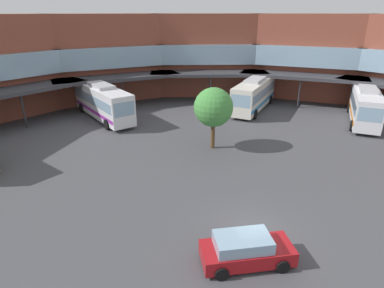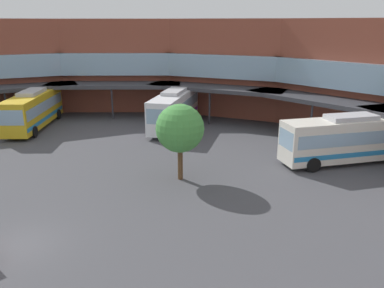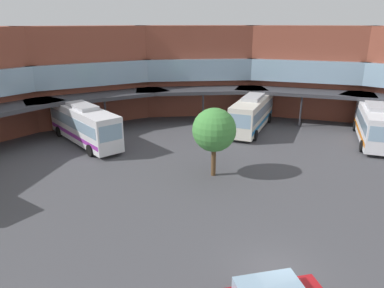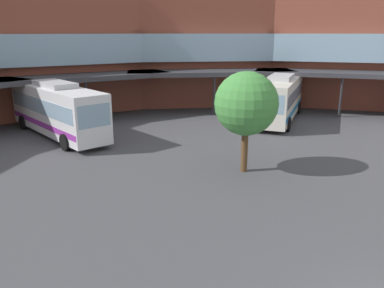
% 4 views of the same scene
% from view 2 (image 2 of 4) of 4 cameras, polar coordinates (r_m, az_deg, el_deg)
% --- Properties ---
extents(ground_plane, '(117.01, 117.01, 0.00)m').
position_cam_2_polar(ground_plane, '(22.29, -24.06, -13.29)').
color(ground_plane, '#47474C').
extents(station_building, '(74.22, 42.27, 11.05)m').
position_cam_2_polar(station_building, '(34.09, 4.62, 8.40)').
color(station_building, brown).
rests_on(station_building, ground).
extents(bus_2, '(6.53, 11.36, 3.97)m').
position_cam_2_polar(bus_2, '(41.84, -2.55, 5.15)').
color(bus_2, white).
rests_on(bus_2, ground).
extents(bus_3, '(8.91, 9.91, 3.87)m').
position_cam_2_polar(bus_3, '(33.40, 21.59, 0.72)').
color(bus_3, silver).
rests_on(bus_3, ground).
extents(bus_5, '(8.73, 10.51, 3.96)m').
position_cam_2_polar(bus_5, '(44.75, -21.83, 4.72)').
color(bus_5, gold).
rests_on(bus_5, ground).
extents(plaza_tree, '(3.36, 3.36, 5.42)m').
position_cam_2_polar(plaza_tree, '(27.20, -1.75, 2.23)').
color(plaza_tree, brown).
rests_on(plaza_tree, ground).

